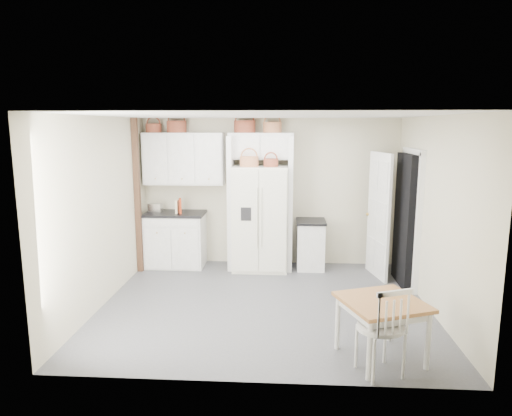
{
  "coord_description": "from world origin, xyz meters",
  "views": [
    {
      "loc": [
        0.25,
        -6.06,
        2.47
      ],
      "look_at": [
        -0.15,
        0.4,
        1.3
      ],
      "focal_mm": 32.0,
      "sensor_mm": 36.0,
      "label": 1
    }
  ],
  "objects": [
    {
      "name": "wall_back",
      "position": [
        0.0,
        2.0,
        1.3
      ],
      "size": [
        4.5,
        0.0,
        4.5
      ],
      "primitive_type": "plane",
      "rotation": [
        1.57,
        0.0,
        0.0
      ],
      "color": "beige",
      "rests_on": "floor"
    },
    {
      "name": "basket_bridge_a",
      "position": [
        -0.43,
        1.83,
        2.45
      ],
      "size": [
        0.36,
        0.36,
        0.21
      ],
      "primitive_type": "cylinder",
      "color": "maroon",
      "rests_on": "bridge_cabinet"
    },
    {
      "name": "upper_cabinet",
      "position": [
        -1.5,
        1.83,
        1.9
      ],
      "size": [
        1.4,
        0.34,
        0.9
      ],
      "primitive_type": "cube",
      "color": "white",
      "rests_on": "wall_back"
    },
    {
      "name": "trim_post",
      "position": [
        -2.2,
        1.35,
        1.3
      ],
      "size": [
        0.09,
        0.09,
        2.6
      ],
      "primitive_type": "cube",
      "color": "#412319",
      "rests_on": "floor"
    },
    {
      "name": "basket_fridge_b",
      "position": [
        0.03,
        1.54,
        1.86
      ],
      "size": [
        0.24,
        0.24,
        0.13
      ],
      "primitive_type": "cylinder",
      "color": "maroon",
      "rests_on": "refrigerator"
    },
    {
      "name": "bridge_cabinet",
      "position": [
        -0.15,
        1.83,
        2.12
      ],
      "size": [
        1.12,
        0.34,
        0.45
      ],
      "primitive_type": "cube",
      "color": "white",
      "rests_on": "wall_back"
    },
    {
      "name": "door_slab",
      "position": [
        1.8,
        1.33,
        1.02
      ],
      "size": [
        0.21,
        0.79,
        2.05
      ],
      "primitive_type": "cube",
      "rotation": [
        0.0,
        0.0,
        -1.36
      ],
      "color": "white",
      "rests_on": "floor"
    },
    {
      "name": "cookbook_red",
      "position": [
        -1.54,
        1.62,
        1.1
      ],
      "size": [
        0.08,
        0.18,
        0.26
      ],
      "primitive_type": "cube",
      "rotation": [
        0.0,
        0.0,
        0.26
      ],
      "color": "#9F2D10",
      "rests_on": "counter_left"
    },
    {
      "name": "basket_bridge_b",
      "position": [
        0.04,
        1.83,
        2.44
      ],
      "size": [
        0.32,
        0.32,
        0.18
      ],
      "primitive_type": "cylinder",
      "color": "#955738",
      "rests_on": "bridge_cabinet"
    },
    {
      "name": "windsor_chair",
      "position": [
        1.23,
        -1.75,
        0.49
      ],
      "size": [
        0.61,
        0.58,
        0.99
      ],
      "primitive_type": "cube",
      "rotation": [
        0.0,
        0.0,
        0.37
      ],
      "color": "white",
      "rests_on": "floor"
    },
    {
      "name": "fridge_panel_left",
      "position": [
        -0.66,
        1.7,
        1.15
      ],
      "size": [
        0.08,
        0.6,
        2.3
      ],
      "primitive_type": "cube",
      "color": "white",
      "rests_on": "floor"
    },
    {
      "name": "base_cab_left",
      "position": [
        -1.66,
        1.7,
        0.46
      ],
      "size": [
        1.0,
        0.63,
        0.93
      ],
      "primitive_type": "cube",
      "color": "white",
      "rests_on": "floor"
    },
    {
      "name": "basket_upper_a",
      "position": [
        -2.02,
        1.83,
        2.43
      ],
      "size": [
        0.27,
        0.27,
        0.15
      ],
      "primitive_type": "cylinder",
      "color": "maroon",
      "rests_on": "upper_cabinet"
    },
    {
      "name": "dining_table",
      "position": [
        1.3,
        -1.45,
        0.33
      ],
      "size": [
        1.02,
        1.02,
        0.66
      ],
      "primitive_type": "cube",
      "rotation": [
        0.0,
        0.0,
        0.36
      ],
      "color": "#9F642F",
      "rests_on": "floor"
    },
    {
      "name": "fridge_panel_right",
      "position": [
        0.36,
        1.7,
        1.15
      ],
      "size": [
        0.08,
        0.6,
        2.3
      ],
      "primitive_type": "cube",
      "color": "white",
      "rests_on": "floor"
    },
    {
      "name": "refrigerator",
      "position": [
        -0.15,
        1.64,
        0.9
      ],
      "size": [
        0.93,
        0.75,
        1.8
      ],
      "primitive_type": "cube",
      "color": "white",
      "rests_on": "floor"
    },
    {
      "name": "cookbook_cream",
      "position": [
        -1.59,
        1.62,
        1.09
      ],
      "size": [
        0.05,
        0.16,
        0.23
      ],
      "primitive_type": "cube",
      "rotation": [
        0.0,
        0.0,
        -0.08
      ],
      "color": "beige",
      "rests_on": "counter_left"
    },
    {
      "name": "floor",
      "position": [
        0.0,
        0.0,
        0.0
      ],
      "size": [
        4.5,
        4.5,
        0.0
      ],
      "primitive_type": "plane",
      "color": "#48474A",
      "rests_on": "ground"
    },
    {
      "name": "ceiling",
      "position": [
        0.0,
        0.0,
        2.6
      ],
      "size": [
        4.5,
        4.5,
        0.0
      ],
      "primitive_type": "plane",
      "color": "white",
      "rests_on": "wall_back"
    },
    {
      "name": "toaster",
      "position": [
        -1.99,
        1.65,
        1.05
      ],
      "size": [
        0.24,
        0.15,
        0.16
      ],
      "primitive_type": "cube",
      "rotation": [
        0.0,
        0.0,
        -0.09
      ],
      "color": "silver",
      "rests_on": "counter_left"
    },
    {
      "name": "doorway_void",
      "position": [
        2.16,
        1.0,
        1.02
      ],
      "size": [
        0.18,
        0.85,
        2.05
      ],
      "primitive_type": "cube",
      "color": "black",
      "rests_on": "floor"
    },
    {
      "name": "counter_right",
      "position": [
        0.72,
        1.7,
        0.84
      ],
      "size": [
        0.5,
        0.59,
        0.04
      ],
      "primitive_type": "cube",
      "color": "black",
      "rests_on": "base_cab_right"
    },
    {
      "name": "counter_left",
      "position": [
        -1.66,
        1.7,
        0.95
      ],
      "size": [
        1.04,
        0.67,
        0.04
      ],
      "primitive_type": "cube",
      "color": "black",
      "rests_on": "base_cab_left"
    },
    {
      "name": "basket_upper_b",
      "position": [
        -1.61,
        1.83,
        2.45
      ],
      "size": [
        0.34,
        0.34,
        0.2
      ],
      "primitive_type": "cylinder",
      "color": "maroon",
      "rests_on": "upper_cabinet"
    },
    {
      "name": "wall_right",
      "position": [
        2.25,
        0.0,
        1.3
      ],
      "size": [
        0.0,
        4.0,
        4.0
      ],
      "primitive_type": "plane",
      "rotation": [
        1.57,
        0.0,
        -1.57
      ],
      "color": "beige",
      "rests_on": "floor"
    },
    {
      "name": "wall_left",
      "position": [
        -2.25,
        0.0,
        1.3
      ],
      "size": [
        0.0,
        4.0,
        4.0
      ],
      "primitive_type": "plane",
      "rotation": [
        1.57,
        0.0,
        1.57
      ],
      "color": "beige",
      "rests_on": "floor"
    },
    {
      "name": "basket_fridge_a",
      "position": [
        -0.33,
        1.54,
        1.88
      ],
      "size": [
        0.31,
        0.31,
        0.17
      ],
      "primitive_type": "cylinder",
      "color": "#955738",
      "rests_on": "refrigerator"
    },
    {
      "name": "base_cab_right",
      "position": [
        0.72,
        1.7,
        0.41
      ],
      "size": [
        0.46,
        0.56,
        0.82
      ],
      "primitive_type": "cube",
      "color": "white",
      "rests_on": "floor"
    }
  ]
}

